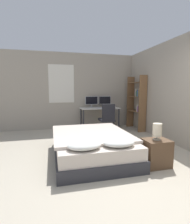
{
  "coord_description": "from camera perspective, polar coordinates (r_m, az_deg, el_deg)",
  "views": [
    {
      "loc": [
        -1.31,
        -2.28,
        1.41
      ],
      "look_at": [
        -0.07,
        2.66,
        0.75
      ],
      "focal_mm": 28.0,
      "sensor_mm": 36.0,
      "label": 1
    }
  ],
  "objects": [
    {
      "name": "bookshelf",
      "position": [
        6.21,
        13.73,
        3.78
      ],
      "size": [
        0.28,
        0.93,
        1.87
      ],
      "color": "brown",
      "rests_on": "ground_plane"
    },
    {
      "name": "monitor_right",
      "position": [
        6.51,
        3.2,
        3.69
      ],
      "size": [
        0.47,
        0.16,
        0.4
      ],
      "color": "#B7B7BC",
      "rests_on": "desk"
    },
    {
      "name": "ground_plane",
      "position": [
        2.98,
        14.94,
        -21.1
      ],
      "size": [
        20.0,
        20.0,
        0.0
      ],
      "primitive_type": "plane",
      "color": "#B2A893"
    },
    {
      "name": "computer_mouse",
      "position": [
        6.15,
        4.44,
        1.46
      ],
      "size": [
        0.07,
        0.05,
        0.04
      ],
      "color": "#B7B7BC",
      "rests_on": "desk"
    },
    {
      "name": "bedside_lamp",
      "position": [
        3.37,
        19.65,
        -5.66
      ],
      "size": [
        0.16,
        0.16,
        0.3
      ],
      "color": "gray",
      "rests_on": "nightstand"
    },
    {
      "name": "office_chair",
      "position": [
        5.62,
        3.94,
        -3.16
      ],
      "size": [
        0.52,
        0.52,
        0.96
      ],
      "color": "black",
      "rests_on": "ground_plane"
    },
    {
      "name": "wall_back",
      "position": [
        6.51,
        -2.56,
        6.88
      ],
      "size": [
        12.0,
        0.08,
        2.7
      ],
      "color": "#9E9384",
      "rests_on": "ground_plane"
    },
    {
      "name": "keyboard",
      "position": [
        6.07,
        2.05,
        1.32
      ],
      "size": [
        0.35,
        0.13,
        0.02
      ],
      "color": "#B7B7BC",
      "rests_on": "desk"
    },
    {
      "name": "wall_side_right",
      "position": [
        4.87,
        25.24,
        5.98
      ],
      "size": [
        0.06,
        12.0,
        2.7
      ],
      "color": "#9E9384",
      "rests_on": "ground_plane"
    },
    {
      "name": "nightstand",
      "position": [
        3.49,
        19.34,
        -12.47
      ],
      "size": [
        0.46,
        0.38,
        0.5
      ],
      "color": "brown",
      "rests_on": "ground_plane"
    },
    {
      "name": "bed",
      "position": [
        3.73,
        -1.06,
        -10.72
      ],
      "size": [
        1.56,
        2.06,
        0.58
      ],
      "color": "#2D2D33",
      "rests_on": "ground_plane"
    },
    {
      "name": "desk",
      "position": [
        6.28,
        1.54,
        0.52
      ],
      "size": [
        1.38,
        0.61,
        0.76
      ],
      "color": "beige",
      "rests_on": "ground_plane"
    },
    {
      "name": "monitor_left",
      "position": [
        6.38,
        -1.13,
        3.62
      ],
      "size": [
        0.47,
        0.16,
        0.4
      ],
      "color": "#B7B7BC",
      "rests_on": "desk"
    }
  ]
}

